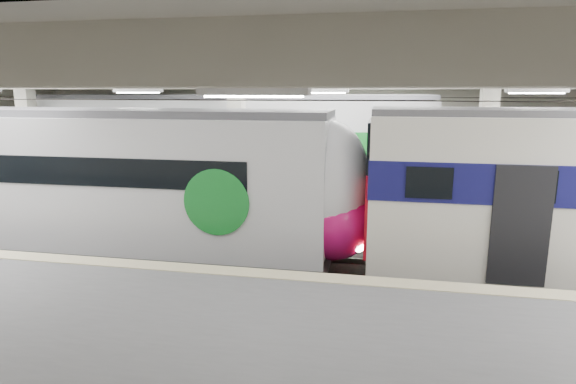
# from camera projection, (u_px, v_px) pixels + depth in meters

# --- Properties ---
(station_hall) EXTENTS (36.00, 24.00, 5.75)m
(station_hall) POSITION_uv_depth(u_px,v_px,m) (302.00, 165.00, 11.23)
(station_hall) COLOR black
(station_hall) RESTS_ON ground
(modern_emu) EXTENTS (13.74, 2.84, 4.44)m
(modern_emu) POSITION_uv_depth(u_px,v_px,m) (158.00, 188.00, 13.96)
(modern_emu) COLOR silver
(modern_emu) RESTS_ON ground
(far_train) EXTENTS (15.29, 3.70, 4.80)m
(far_train) POSITION_uv_depth(u_px,v_px,m) (235.00, 154.00, 19.06)
(far_train) COLOR silver
(far_train) RESTS_ON ground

